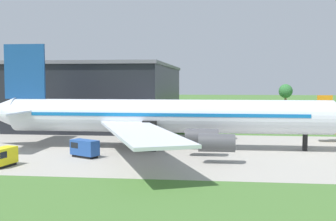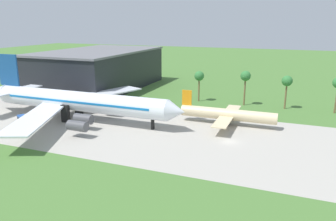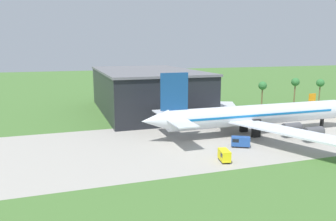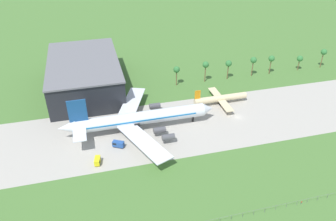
{
  "view_description": "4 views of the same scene",
  "coord_description": "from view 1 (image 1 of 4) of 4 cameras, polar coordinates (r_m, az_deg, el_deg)",
  "views": [
    {
      "loc": [
        -37.56,
        -72.89,
        12.21
      ],
      "look_at": [
        -46.15,
        2.07,
        6.89
      ],
      "focal_mm": 45.0,
      "sensor_mm": 36.0,
      "label": 1
    },
    {
      "loc": [
        13.61,
        -77.15,
        29.09
      ],
      "look_at": [
        -17.5,
        2.07,
        5.89
      ],
      "focal_mm": 35.0,
      "sensor_mm": 36.0,
      "label": 2
    },
    {
      "loc": [
        -102.35,
        -80.16,
        25.59
      ],
      "look_at": [
        -74.79,
        2.07,
        8.87
      ],
      "focal_mm": 35.0,
      "sensor_mm": 36.0,
      "label": 3
    },
    {
      "loc": [
        -65.45,
        -118.17,
        86.3
      ],
      "look_at": [
        -33.39,
        5.0,
        6.0
      ],
      "focal_mm": 35.0,
      "sensor_mm": 36.0,
      "label": 4
    }
  ],
  "objects": [
    {
      "name": "jet_airliner",
      "position": [
        75.89,
        -1.0,
        -0.8
      ],
      "size": [
        69.51,
        62.2,
        19.01
      ],
      "color": "silver",
      "rests_on": "ground_plane"
    },
    {
      "name": "baggage_tug",
      "position": [
        64.44,
        -21.5,
        -5.84
      ],
      "size": [
        2.77,
        4.45,
        2.75
      ],
      "color": "black",
      "rests_on": "ground_plane"
    },
    {
      "name": "terminal_building",
      "position": [
        124.71,
        -7.97,
        2.25
      ],
      "size": [
        36.72,
        61.2,
        16.8
      ],
      "color": "black",
      "rests_on": "ground_plane"
    },
    {
      "name": "fuel_truck",
      "position": [
        68.74,
        -11.29,
        -5.01
      ],
      "size": [
        5.14,
        4.04,
        2.81
      ],
      "color": "black",
      "rests_on": "ground_plane"
    }
  ]
}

